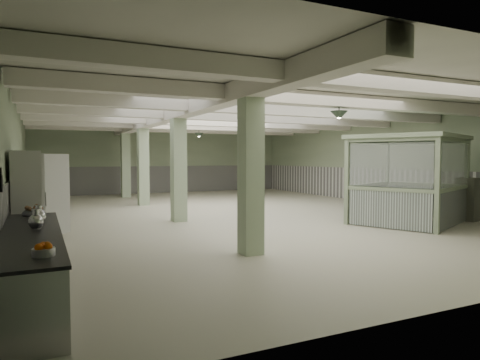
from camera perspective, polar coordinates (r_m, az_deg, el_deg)
name	(u,v)px	position (r m, az deg, el deg)	size (l,w,h in m)	color
floor	(238,213)	(15.34, -0.25, -4.42)	(20.00, 20.00, 0.00)	beige
ceiling	(238,112)	(15.29, -0.26, 9.08)	(14.00, 20.00, 0.02)	white
wall_back	(164,161)	(24.64, -10.11, 2.53)	(14.00, 0.02, 3.60)	#9FB08D
wall_left	(16,164)	(13.81, -27.65, 1.91)	(0.02, 20.00, 3.60)	#9FB08D
wall_right	(387,162)	(19.23, 19.04, 2.30)	(0.02, 20.00, 3.60)	#9FB08D
wainscot_left	(18,200)	(13.86, -27.44, -2.43)	(0.05, 19.90, 1.50)	silver
wainscot_right	(386,187)	(19.25, 18.93, -0.83)	(0.05, 19.90, 1.50)	silver
wainscot_back	(164,179)	(24.65, -10.07, 0.09)	(13.90, 0.05, 1.50)	silver
girder	(169,115)	(14.40, -9.42, 8.53)	(0.45, 19.90, 0.40)	white
beam_a	(400,84)	(9.09, 20.54, 11.92)	(13.90, 0.35, 0.32)	white
beam_b	(323,100)	(10.97, 11.00, 10.48)	(13.90, 0.35, 0.32)	white
beam_c	(273,110)	(13.06, 4.43, 9.32)	(13.90, 0.35, 0.32)	white
beam_d	(238,117)	(15.27, -0.26, 8.41)	(13.90, 0.35, 0.32)	white
beam_e	(212,122)	(17.56, -3.72, 7.69)	(13.90, 0.35, 0.32)	white
beam_f	(192,126)	(19.91, -6.38, 7.13)	(13.90, 0.35, 0.32)	white
beam_g	(177,130)	(22.28, -8.46, 6.67)	(13.90, 0.35, 0.32)	white
column_a	(251,167)	(8.72, 1.45, 1.81)	(0.42, 0.42, 3.60)	#B4CCA4
column_b	(179,163)	(13.38, -8.20, 2.19)	(0.42, 0.42, 3.60)	#B4CCA4
column_c	(143,162)	(18.22, -12.80, 2.36)	(0.42, 0.42, 3.60)	#B4CCA4
column_d	(126,161)	(22.14, -15.02, 2.43)	(0.42, 0.42, 3.60)	#B4CCA4
pendant_front	(339,115)	(11.23, 13.06, 8.38)	(0.44, 0.44, 0.22)	#2F3F30
pendant_mid	(245,129)	(15.91, 0.62, 6.85)	(0.44, 0.44, 0.22)	#2F3F30
pendant_back	(199,135)	(20.52, -5.49, 5.97)	(0.44, 0.44, 0.22)	#2F3F30
prep_counter	(32,263)	(6.96, -26.04, -9.92)	(0.80, 4.59, 0.91)	#B1B1B5
pitcher_near	(39,215)	(7.69, -25.24, -4.22)	(0.21, 0.24, 0.31)	#B1B1B5
pitcher_far	(36,219)	(7.13, -25.58, -4.77)	(0.21, 0.24, 0.31)	#B1B1B5
veg_colander	(34,211)	(8.84, -25.78, -3.70)	(0.42, 0.42, 0.19)	#424247
orange_bowl	(44,253)	(5.18, -24.72, -8.83)	(0.24, 0.24, 0.09)	#B2B2B7
skillet_far	(1,184)	(6.61, -29.25, -0.43)	(0.24, 0.24, 0.03)	black
walkin_cooler	(29,201)	(10.47, -26.28, -2.58)	(1.06, 2.23, 2.04)	silver
guard_booth	(409,164)	(13.89, 21.58, 1.97)	(4.13, 3.88, 2.65)	gray
filing_cabinet	(467,199)	(15.20, 28.05, -2.27)	(0.44, 0.63, 1.36)	#5B5D4E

